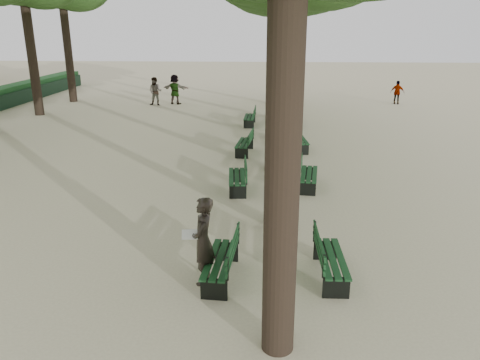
{
  "coord_description": "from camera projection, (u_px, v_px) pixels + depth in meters",
  "views": [
    {
      "loc": [
        1.26,
        -8.4,
        5.0
      ],
      "look_at": [
        0.6,
        3.0,
        1.2
      ],
      "focal_mm": 35.0,
      "sensor_mm": 36.0,
      "label": 1
    }
  ],
  "objects": [
    {
      "name": "bench_right_2",
      "position": [
        299.0,
        144.0,
        19.56
      ],
      "size": [
        0.76,
        1.85,
        0.92
      ],
      "color": "black",
      "rests_on": "ground"
    },
    {
      "name": "bench_left_1",
      "position": [
        237.0,
        182.0,
        14.8
      ],
      "size": [
        0.71,
        1.84,
        0.92
      ],
      "color": "black",
      "rests_on": "ground"
    },
    {
      "name": "bench_right_3",
      "position": [
        293.0,
        121.0,
        24.15
      ],
      "size": [
        0.75,
        1.85,
        0.92
      ],
      "color": "black",
      "rests_on": "ground"
    },
    {
      "name": "bench_left_3",
      "position": [
        250.0,
        120.0,
        24.38
      ],
      "size": [
        0.61,
        1.81,
        0.92
      ],
      "color": "black",
      "rests_on": "ground"
    },
    {
      "name": "bench_left_2",
      "position": [
        244.0,
        147.0,
        19.03
      ],
      "size": [
        0.74,
        1.85,
        0.92
      ],
      "color": "black",
      "rests_on": "ground"
    },
    {
      "name": "pedestrian_a",
      "position": [
        155.0,
        91.0,
        30.25
      ],
      "size": [
        0.91,
        0.44,
        1.8
      ],
      "primitive_type": "imported",
      "rotation": [
        0.0,
        0.0,
        6.18
      ],
      "color": "#262628",
      "rests_on": "ground"
    },
    {
      "name": "bench_right_0",
      "position": [
        331.0,
        266.0,
        9.65
      ],
      "size": [
        0.6,
        1.81,
        0.92
      ],
      "color": "black",
      "rests_on": "ground"
    },
    {
      "name": "man_with_map",
      "position": [
        203.0,
        241.0,
        9.29
      ],
      "size": [
        0.65,
        0.76,
        1.83
      ],
      "color": "black",
      "rests_on": "ground"
    },
    {
      "name": "pedestrian_c",
      "position": [
        397.0,
        92.0,
        30.79
      ],
      "size": [
        0.94,
        0.62,
        1.53
      ],
      "primitive_type": "imported",
      "rotation": [
        0.0,
        0.0,
        2.75
      ],
      "color": "#262628",
      "rests_on": "ground"
    },
    {
      "name": "pedestrian_e",
      "position": [
        175.0,
        89.0,
        30.75
      ],
      "size": [
        1.83,
        0.86,
        1.93
      ],
      "primitive_type": "imported",
      "rotation": [
        0.0,
        0.0,
        2.87
      ],
      "color": "#262628",
      "rests_on": "ground"
    },
    {
      "name": "bench_left_0",
      "position": [
        220.0,
        267.0,
        9.6
      ],
      "size": [
        0.69,
        1.83,
        0.92
      ],
      "color": "black",
      "rests_on": "ground"
    },
    {
      "name": "bench_right_1",
      "position": [
        308.0,
        179.0,
        15.05
      ],
      "size": [
        0.77,
        1.85,
        0.92
      ],
      "color": "black",
      "rests_on": "ground"
    },
    {
      "name": "ground",
      "position": [
        202.0,
        281.0,
        9.61
      ],
      "size": [
        120.0,
        120.0,
        0.0
      ],
      "primitive_type": "plane",
      "color": "beige",
      "rests_on": "ground"
    }
  ]
}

